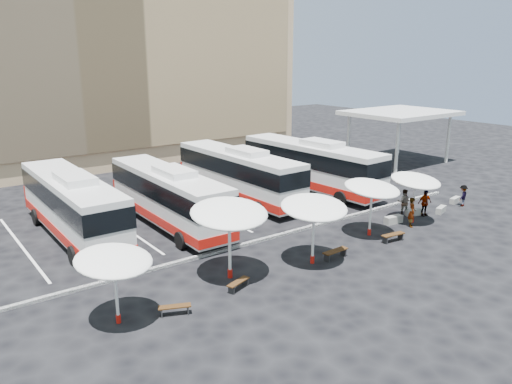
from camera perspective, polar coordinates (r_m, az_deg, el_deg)
ground at (r=29.34m, az=1.93°, el=-5.71°), size 120.00×120.00×0.00m
sandstone_building at (r=55.96m, az=-19.61°, el=16.69°), size 42.00×18.25×29.60m
service_canopy at (r=52.01m, az=16.16°, el=8.54°), size 10.00×8.00×5.20m
curb_divider at (r=29.68m, az=1.33°, el=-5.30°), size 34.00×0.25×0.15m
bay_lines at (r=35.60m, az=-6.10°, el=-1.94°), size 24.15×12.00×0.01m
bus_0 at (r=31.42m, az=-20.28°, el=-1.27°), size 3.05×12.77×4.05m
bus_1 at (r=32.02m, az=-10.03°, el=-0.34°), size 3.03×12.43×3.93m
bus_2 at (r=37.25m, az=-2.02°, el=2.22°), size 3.15×12.79×4.04m
bus_3 at (r=39.95m, az=6.28°, el=3.17°), size 3.65×13.41×4.21m
sunshade_0 at (r=20.64m, az=-15.95°, el=-7.60°), size 4.06×4.08×3.20m
sunshade_1 at (r=23.70m, az=-3.09°, el=-2.47°), size 4.34×4.38×3.90m
sunshade_2 at (r=25.60m, az=6.65°, el=-1.78°), size 4.32×4.35×3.60m
sunshade_3 at (r=30.30m, az=13.13°, el=0.39°), size 3.82×3.86×3.44m
sunshade_4 at (r=33.47m, az=17.78°, el=1.22°), size 3.21×3.25×3.28m
wood_bench_0 at (r=21.75m, az=-9.28°, el=-12.95°), size 1.40×0.88×0.42m
wood_bench_1 at (r=23.60m, az=-2.03°, el=-10.36°), size 1.40×0.78×0.41m
wood_bench_2 at (r=27.20m, az=9.06°, el=-6.81°), size 1.61×0.48×0.49m
wood_bench_3 at (r=30.33m, az=15.39°, el=-4.84°), size 1.57×0.59×0.47m
conc_bench_0 at (r=33.58m, az=15.45°, el=-3.07°), size 1.36×0.57×0.49m
conc_bench_1 at (r=35.63m, az=17.55°, el=-2.21°), size 1.23×0.77×0.44m
conc_bench_2 at (r=36.84m, az=20.38°, el=-1.91°), size 1.19×0.68×0.42m
conc_bench_3 at (r=39.63m, az=21.78°, el=-0.87°), size 1.15×0.57×0.41m
passenger_0 at (r=33.07m, az=17.42°, el=-2.22°), size 0.82×0.81×1.92m
passenger_1 at (r=35.35m, az=16.56°, el=-1.11°), size 1.10×1.11×1.80m
passenger_2 at (r=35.56m, az=18.74°, el=-1.19°), size 1.14×0.70×1.82m
passenger_3 at (r=38.83m, az=22.57°, el=-0.39°), size 1.12×0.81×1.56m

